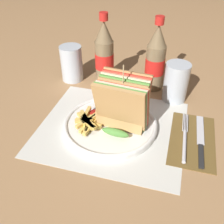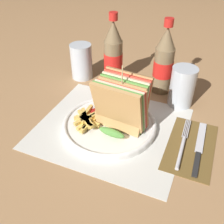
% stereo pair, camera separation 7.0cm
% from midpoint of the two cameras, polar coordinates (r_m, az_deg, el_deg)
% --- Properties ---
extents(ground_plane, '(4.00, 4.00, 0.00)m').
position_cam_midpoint_polar(ground_plane, '(0.71, 3.52, -3.80)').
color(ground_plane, '#9E754C').
extents(placemat, '(0.39, 0.34, 0.00)m').
position_cam_midpoint_polar(placemat, '(0.71, 2.62, -3.53)').
color(placemat, silver).
rests_on(placemat, ground_plane).
extents(plate_main, '(0.25, 0.25, 0.02)m').
position_cam_midpoint_polar(plate_main, '(0.70, 2.21, -2.95)').
color(plate_main, white).
rests_on(plate_main, ground_plane).
extents(club_sandwich, '(0.14, 0.13, 0.17)m').
position_cam_midpoint_polar(club_sandwich, '(0.66, 5.08, 1.58)').
color(club_sandwich, tan).
rests_on(club_sandwich, plate_main).
extents(fries_pile, '(0.08, 0.10, 0.02)m').
position_cam_midpoint_polar(fries_pile, '(0.69, -2.62, -1.74)').
color(fries_pile, '#E0B756').
rests_on(fries_pile, plate_main).
extents(ketchup_blob, '(0.04, 0.03, 0.01)m').
position_cam_midpoint_polar(ketchup_blob, '(0.72, -0.64, -0.12)').
color(ketchup_blob, maroon).
rests_on(ketchup_blob, plate_main).
extents(napkin, '(0.11, 0.21, 0.00)m').
position_cam_midpoint_polar(napkin, '(0.69, 19.60, -7.14)').
color(napkin, brown).
rests_on(napkin, ground_plane).
extents(fork, '(0.02, 0.19, 0.01)m').
position_cam_midpoint_polar(fork, '(0.67, 17.94, -7.37)').
color(fork, silver).
rests_on(fork, napkin).
extents(knife, '(0.02, 0.20, 0.00)m').
position_cam_midpoint_polar(knife, '(0.69, 21.25, -7.40)').
color(knife, black).
rests_on(knife, napkin).
extents(coke_bottle_near, '(0.06, 0.06, 0.23)m').
position_cam_midpoint_polar(coke_bottle_near, '(0.87, 2.63, 12.36)').
color(coke_bottle_near, '#7A6647').
rests_on(coke_bottle_near, ground_plane).
extents(coke_bottle_far, '(0.06, 0.06, 0.23)m').
position_cam_midpoint_polar(coke_bottle_far, '(0.84, 13.61, 10.43)').
color(coke_bottle_far, '#7A6647').
rests_on(coke_bottle_far, ground_plane).
extents(glass_near, '(0.07, 0.07, 0.12)m').
position_cam_midpoint_polar(glass_near, '(0.81, 17.40, 4.71)').
color(glass_near, silver).
rests_on(glass_near, ground_plane).
extents(glass_far, '(0.07, 0.07, 0.12)m').
position_cam_midpoint_polar(glass_far, '(0.92, -4.46, 10.87)').
color(glass_far, silver).
rests_on(glass_far, ground_plane).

